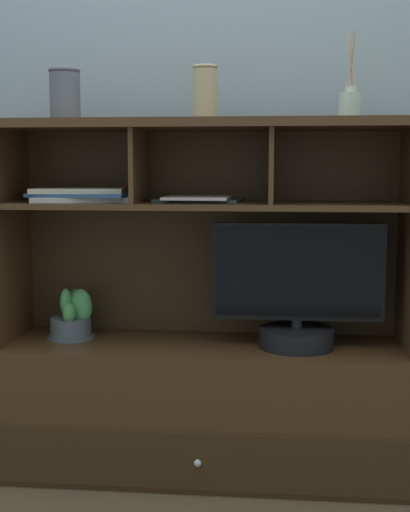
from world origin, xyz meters
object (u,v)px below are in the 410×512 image
Objects in this scene: magazine_stack_left at (81,195)px; ceramic_vase at (205,93)px; potted_orchid at (73,319)px; tv_monitor at (297,298)px; magazine_stack_centre at (198,199)px; accent_vase at (65,94)px; media_console at (205,363)px; diffuser_bottle at (350,104)px.

magazine_stack_left is 0.55m from ceramic_vase.
potted_orchid is at bearing 178.29° from ceramic_vase.
magazine_stack_left reaches higher than tv_monitor.
magazine_stack_centre is 0.57m from accent_vase.
ceramic_vase is at bearing 1.67° from accent_vase.
accent_vase is at bearing -178.33° from ceramic_vase.
media_console is 5.33× the size of diffuser_bottle.
tv_monitor is 0.82m from magazine_stack_left.
diffuser_bottle reaches higher than magazine_stack_centre.
accent_vase is (0.00, -0.03, 0.78)m from potted_orchid.
magazine_stack_left is at bearing -176.41° from magazine_stack_centre.
accent_vase is at bearing 179.14° from diffuser_bottle.
magazine_stack_centre is (-0.34, 0.04, 0.33)m from tv_monitor.
diffuser_bottle is (0.90, -0.01, 0.30)m from magazine_stack_left.
ceramic_vase is at bearing 173.06° from tv_monitor.
magazine_stack_left is at bearing 178.60° from tv_monitor.
media_console is at bearing 172.14° from tv_monitor.
potted_orchid is 1.20m from diffuser_bottle.
ceramic_vase is 0.48m from accent_vase.
media_console is at bearing 0.73° from magazine_stack_centre.
ceramic_vase reaches higher than magazine_stack_left.
diffuser_bottle is 0.95m from accent_vase.
ceramic_vase is at bearing -11.33° from magazine_stack_centre.
magazine_stack_left is (-0.74, 0.02, 0.34)m from tv_monitor.
magazine_stack_left is 1.97× the size of ceramic_vase.
magazine_stack_centre is 1.78× the size of accent_vase.
potted_orchid is at bearing 90.40° from accent_vase.
diffuser_bottle reaches higher than magazine_stack_left.
accent_vase is at bearing 172.68° from magazine_stack_left.
diffuser_bottle reaches higher than potted_orchid.
ceramic_vase is (-0.48, 0.03, 0.04)m from diffuser_bottle.
potted_orchid is 1.00× the size of ceramic_vase.
media_console is at bearing 175.99° from diffuser_bottle.
magazine_stack_centre reaches higher than potted_orchid.
tv_monitor is 3.20× the size of ceramic_vase.
magazine_stack_left reaches higher than potted_orchid.
magazine_stack_left is 0.95m from diffuser_bottle.
media_console is 8.15× the size of potted_orchid.
potted_orchid is 0.92m from ceramic_vase.
accent_vase reaches higher than tv_monitor.
potted_orchid is at bearing 176.20° from tv_monitor.
tv_monitor reaches higher than potted_orchid.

